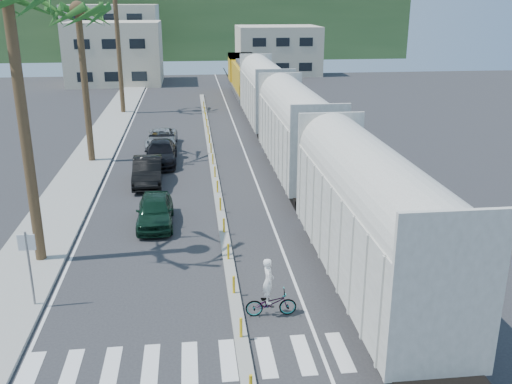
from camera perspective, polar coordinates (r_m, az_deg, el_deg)
ground at (r=20.34m, az=-1.77°, el=-13.10°), size 140.00×140.00×0.00m
sidewalk at (r=44.13m, az=-15.74°, el=4.03°), size 3.00×90.00×0.15m
rails at (r=46.91m, az=1.38°, el=5.52°), size 1.56×100.00×0.06m
median at (r=38.70m, az=-4.32°, el=2.70°), size 0.45×60.00×0.85m
crosswalk at (r=18.67m, az=-1.21°, el=-16.30°), size 14.00×2.20×0.01m
lane_markings at (r=43.58m, az=-7.45°, el=4.31°), size 9.42×90.00×0.01m
freight_train at (r=40.71m, az=2.55°, el=7.62°), size 3.00×60.94×5.85m
street_sign at (r=21.94m, az=-21.78°, el=-6.22°), size 0.60×0.08×3.00m
buildings at (r=89.26m, az=-10.16°, el=14.33°), size 38.00×27.00×10.00m
hillside at (r=117.34m, az=-6.20°, el=16.28°), size 80.00×20.00×12.00m
car_lead at (r=28.80m, az=-10.06°, el=-1.85°), size 1.88×4.45×1.50m
car_second at (r=35.34m, az=-10.78°, el=2.07°), size 1.97×4.97×1.61m
car_third at (r=39.59m, az=-9.49°, el=3.87°), size 2.14×5.24×1.52m
car_rear at (r=44.20m, az=-9.43°, el=5.31°), size 2.52×4.97×1.34m
cyclist at (r=20.51m, az=1.44°, el=-10.48°), size 0.76×1.84×2.21m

